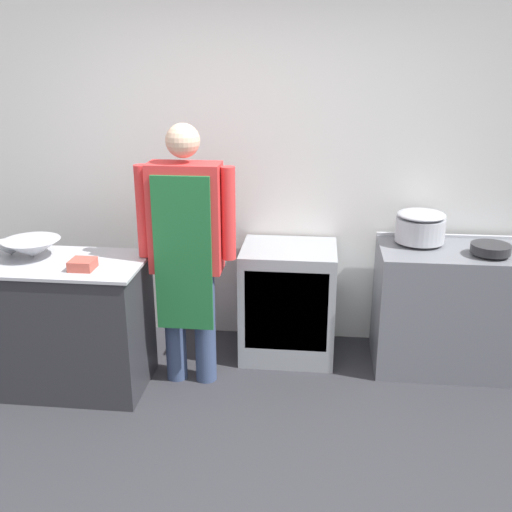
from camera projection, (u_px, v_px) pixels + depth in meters
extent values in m
plane|color=#2D2D33|center=(224.00, 508.00, 2.95)|extent=(14.00, 14.00, 0.00)
cube|color=white|center=(264.00, 164.00, 4.37)|extent=(8.00, 0.05, 2.70)
cube|color=#2D2D33|center=(60.00, 325.00, 3.93)|extent=(1.12, 0.59, 0.86)
cube|color=#B2B5BC|center=(52.00, 263.00, 3.78)|extent=(1.16, 0.62, 0.02)
cube|color=slate|center=(448.00, 308.00, 4.17)|extent=(1.00, 0.61, 0.87)
cube|color=#B2B5BC|center=(462.00, 287.00, 3.81)|extent=(0.92, 0.03, 0.10)
cube|color=#B2B5BC|center=(447.00, 236.00, 4.30)|extent=(1.00, 0.03, 0.02)
cube|color=#93999E|center=(288.00, 301.00, 4.34)|extent=(0.67, 0.56, 0.82)
cube|color=silver|center=(286.00, 312.00, 4.07)|extent=(0.57, 0.02, 0.58)
cylinder|color=#38476B|center=(175.00, 325.00, 4.01)|extent=(0.14, 0.14, 0.80)
cylinder|color=#38476B|center=(205.00, 326.00, 3.98)|extent=(0.14, 0.14, 0.80)
cube|color=red|center=(186.00, 218.00, 3.75)|extent=(0.45, 0.22, 0.69)
cube|color=#1E6633|center=(183.00, 255.00, 3.71)|extent=(0.36, 0.02, 1.00)
cylinder|color=red|center=(143.00, 211.00, 3.77)|extent=(0.09, 0.09, 0.59)
cylinder|color=red|center=(228.00, 214.00, 3.71)|extent=(0.09, 0.09, 0.59)
sphere|color=beige|center=(183.00, 141.00, 3.60)|extent=(0.21, 0.21, 0.21)
cone|color=#B2B5BC|center=(32.00, 249.00, 3.82)|extent=(0.36, 0.36, 0.12)
cone|color=#B2B5BC|center=(11.00, 249.00, 3.88)|extent=(0.24, 0.24, 0.08)
cube|color=#B24C3F|center=(83.00, 264.00, 3.63)|extent=(0.14, 0.14, 0.06)
cylinder|color=#B2B5BC|center=(420.00, 230.00, 4.12)|extent=(0.34, 0.34, 0.16)
ellipsoid|color=#B2B5BC|center=(421.00, 215.00, 4.09)|extent=(0.33, 0.33, 0.06)
cylinder|color=#262628|center=(491.00, 249.00, 3.90)|extent=(0.26, 0.26, 0.06)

